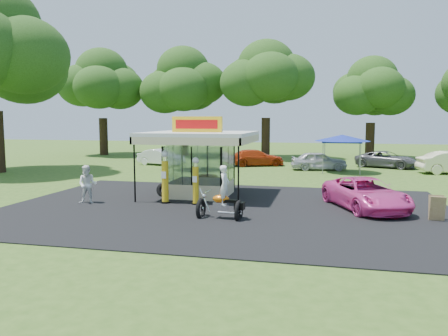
{
  "coord_description": "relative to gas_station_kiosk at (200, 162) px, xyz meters",
  "views": [
    {
      "loc": [
        4.33,
        -16.9,
        4.02
      ],
      "look_at": [
        -0.48,
        4.0,
        1.63
      ],
      "focal_mm": 35.0,
      "sensor_mm": 36.0,
      "label": 1
    }
  ],
  "objects": [
    {
      "name": "a_frame_sign",
      "position": [
        10.74,
        -3.46,
        -1.26
      ],
      "size": [
        0.58,
        0.53,
        1.02
      ],
      "rotation": [
        0.0,
        0.0,
        -0.05
      ],
      "color": "#593819",
      "rests_on": "ground"
    },
    {
      "name": "oak_far_b",
      "position": [
        -9.02,
        24.71,
        5.73
      ],
      "size": [
        9.87,
        9.87,
        11.77
      ],
      "color": "black",
      "rests_on": "ground"
    },
    {
      "name": "oak_far_a",
      "position": [
        -18.25,
        23.59,
        5.68
      ],
      "size": [
        9.9,
        9.9,
        11.73
      ],
      "color": "black",
      "rests_on": "ground"
    },
    {
      "name": "asphalt_apron",
      "position": [
        2.0,
        -2.99,
        -1.76
      ],
      "size": [
        20.0,
        14.0,
        0.04
      ],
      "primitive_type": "cube",
      "color": "black",
      "rests_on": "ground"
    },
    {
      "name": "gas_pump_right",
      "position": [
        0.47,
        -2.39,
        -0.7
      ],
      "size": [
        0.42,
        0.42,
        2.27
      ],
      "color": "black",
      "rests_on": "ground"
    },
    {
      "name": "bg_car_b",
      "position": [
        0.56,
        15.6,
        -1.07
      ],
      "size": [
        5.29,
        3.76,
        1.42
      ],
      "primitive_type": "imported",
      "rotation": [
        0.0,
        0.0,
        1.97
      ],
      "color": "#B4330D",
      "rests_on": "ground"
    },
    {
      "name": "spectator_west",
      "position": [
        -4.67,
        -3.25,
        -0.86
      ],
      "size": [
        1.04,
        0.89,
        1.85
      ],
      "primitive_type": "imported",
      "rotation": [
        0.0,
        0.0,
        0.23
      ],
      "color": "white",
      "rests_on": "ground"
    },
    {
      "name": "oak_far_c",
      "position": [
        0.35,
        23.48,
        5.76
      ],
      "size": [
        10.09,
        10.09,
        11.89
      ],
      "color": "black",
      "rests_on": "ground"
    },
    {
      "name": "bg_car_c",
      "position": [
        5.95,
        13.59,
        -1.04
      ],
      "size": [
        4.61,
        2.47,
        1.49
      ],
      "primitive_type": "imported",
      "rotation": [
        0.0,
        0.0,
        1.74
      ],
      "color": "#BABABF",
      "rests_on": "ground"
    },
    {
      "name": "gas_station_kiosk",
      "position": [
        0.0,
        0.0,
        0.0
      ],
      "size": [
        5.4,
        5.4,
        4.18
      ],
      "color": "white",
      "rests_on": "ground"
    },
    {
      "name": "bg_car_d",
      "position": [
        11.46,
        16.67,
        -1.09
      ],
      "size": [
        5.48,
        4.03,
        1.38
      ],
      "primitive_type": "imported",
      "rotation": [
        0.0,
        0.0,
        1.18
      ],
      "color": "#555557",
      "rests_on": "ground"
    },
    {
      "name": "ground",
      "position": [
        2.0,
        -4.99,
        -1.78
      ],
      "size": [
        120.0,
        120.0,
        0.0
      ],
      "primitive_type": "plane",
      "color": "#32531A",
      "rests_on": "ground"
    },
    {
      "name": "bg_car_a",
      "position": [
        -7.72,
        14.29,
        -1.08
      ],
      "size": [
        4.52,
        2.53,
        1.41
      ],
      "primitive_type": "imported",
      "rotation": [
        0.0,
        0.0,
        1.31
      ],
      "color": "white",
      "rests_on": "ground"
    },
    {
      "name": "spare_tires",
      "position": [
        -1.8,
        -0.68,
        -1.42
      ],
      "size": [
        0.86,
        0.51,
        0.74
      ],
      "rotation": [
        0.0,
        0.0,
        -0.07
      ],
      "color": "black",
      "rests_on": "ground"
    },
    {
      "name": "gas_pump_left",
      "position": [
        -1.04,
        -2.42,
        -0.55
      ],
      "size": [
        0.48,
        0.48,
        2.56
      ],
      "color": "black",
      "rests_on": "ground"
    },
    {
      "name": "tent_east",
      "position": [
        7.65,
        12.34,
        0.83
      ],
      "size": [
        4.12,
        4.12,
        2.88
      ],
      "rotation": [
        0.0,
        0.0,
        -0.05
      ],
      "color": "gray",
      "rests_on": "ground"
    },
    {
      "name": "tent_west",
      "position": [
        -4.31,
        11.47,
        0.73
      ],
      "size": [
        3.98,
        3.98,
        2.78
      ],
      "rotation": [
        0.0,
        0.0,
        -0.07
      ],
      "color": "gray",
      "rests_on": "ground"
    },
    {
      "name": "pink_sedan",
      "position": [
        8.19,
        -1.68,
        -1.07
      ],
      "size": [
        4.12,
        5.62,
        1.42
      ],
      "primitive_type": "imported",
      "rotation": [
        0.0,
        0.0,
        0.39
      ],
      "color": "#E23D97",
      "rests_on": "ground"
    },
    {
      "name": "kiosk_car",
      "position": [
        -0.0,
        2.21,
        -1.3
      ],
      "size": [
        2.82,
        1.13,
        0.96
      ],
      "primitive_type": "imported",
      "rotation": [
        0.0,
        0.0,
        1.57
      ],
      "color": "gold",
      "rests_on": "ground"
    },
    {
      "name": "oak_far_d",
      "position": [
        10.96,
        25.83,
        4.77
      ],
      "size": [
        8.63,
        8.63,
        10.28
      ],
      "color": "black",
      "rests_on": "ground"
    },
    {
      "name": "motorcycle",
      "position": [
        2.4,
        -5.01,
        -0.89
      ],
      "size": [
        1.96,
        1.03,
        2.29
      ],
      "rotation": [
        0.0,
        0.0,
        -0.07
      ],
      "color": "black",
      "rests_on": "ground"
    }
  ]
}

